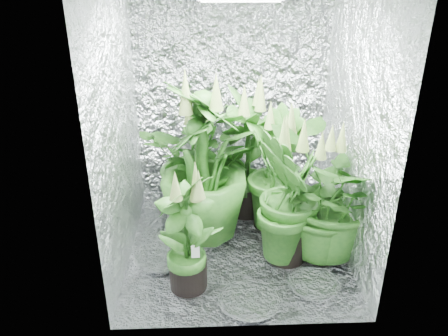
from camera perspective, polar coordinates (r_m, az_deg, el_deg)
name	(u,v)px	position (r m, az deg, el deg)	size (l,w,h in m)	color
ground	(236,248)	(3.41, 1.56, -10.39)	(1.60, 1.60, 0.00)	silver
walls	(238,125)	(2.95, 1.78, 5.69)	(1.62, 1.62, 2.00)	silver
plant_a	(202,160)	(3.56, -2.85, 1.01)	(1.09, 1.09, 1.12)	black
plant_b	(248,155)	(3.63, 3.13, 1.76)	(0.77, 0.77, 1.19)	black
plant_c	(273,172)	(3.48, 6.40, -0.52)	(0.59, 0.59, 1.06)	black
plant_d	(204,165)	(3.26, -2.68, 0.42)	(0.92, 0.92, 1.32)	black
plant_e	(329,198)	(3.15, 13.52, -3.87)	(1.02, 1.02, 1.03)	black
plant_f	(187,233)	(2.82, -4.91, -8.47)	(0.62, 0.62, 0.93)	black
plant_g	(289,198)	(3.08, 8.52, -3.95)	(0.65, 0.65, 1.08)	black
circulation_fan	(310,215)	(3.62, 11.19, -6.01)	(0.16, 0.28, 0.33)	black
plant_label	(195,251)	(2.86, -3.75, -10.82)	(0.05, 0.01, 0.09)	white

